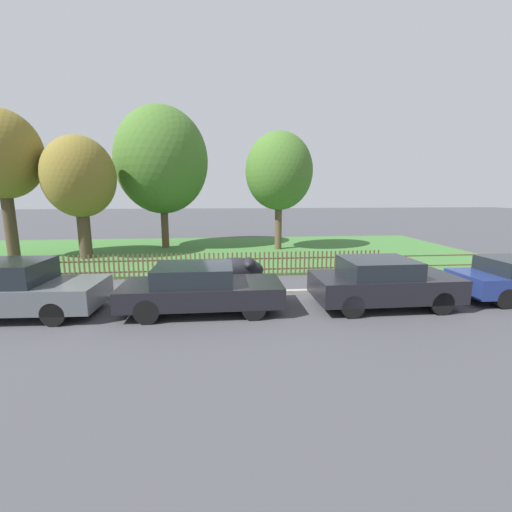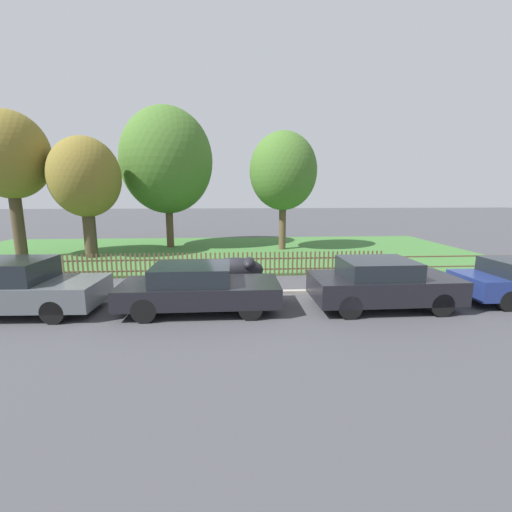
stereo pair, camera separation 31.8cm
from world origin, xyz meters
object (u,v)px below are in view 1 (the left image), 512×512
Objects in this scene: parked_car_black_saloon at (200,288)px; tree_mid_park at (162,161)px; parked_car_navy_estate at (382,282)px; tree_far_left at (279,172)px; tree_nearest_kerb at (1,155)px; parked_car_silver_hatchback at (10,289)px; tree_behind_motorcycle at (79,178)px; covered_motorcycle at (237,270)px.

parked_car_black_saloon is 12.42m from tree_mid_park.
parked_car_navy_estate is 10.84m from tree_far_left.
parked_car_black_saloon is at bearing 178.90° from parked_car_navy_estate.
parked_car_navy_estate is at bearing -29.99° from tree_nearest_kerb.
parked_car_navy_estate is (9.97, -0.20, -0.02)m from parked_car_silver_hatchback.
parked_car_silver_hatchback is at bearing -81.69° from tree_behind_motorcycle.
parked_car_silver_hatchback is at bearing -60.91° from tree_nearest_kerb.
parked_car_silver_hatchback is 6.24m from covered_motorcycle.
tree_mid_park reaches higher than tree_behind_motorcycle.
parked_car_navy_estate is 0.57× the size of tree_nearest_kerb.
parked_car_silver_hatchback is 2.23× the size of covered_motorcycle.
tree_behind_motorcycle is (-6.08, 8.30, 3.20)m from parked_car_black_saloon.
parked_car_navy_estate is at bearing -36.83° from tree_behind_motorcycle.
tree_mid_park is (-7.81, 11.39, 4.24)m from parked_car_navy_estate.
parked_car_navy_estate is 17.26m from tree_nearest_kerb.
tree_nearest_kerb reaches higher than parked_car_navy_estate.
tree_mid_park is (-3.80, 9.34, 4.27)m from covered_motorcycle.
tree_behind_motorcycle is at bearing 140.80° from covered_motorcycle.
tree_mid_park is at bearing 123.98° from parked_car_navy_estate.
tree_behind_motorcycle is at bearing 126.11° from parked_car_black_saloon.
tree_mid_park reaches higher than tree_far_left.
covered_motorcycle is 0.26× the size of tree_mid_park.
tree_far_left reaches higher than tree_behind_motorcycle.
parked_car_silver_hatchback is 13.65m from tree_far_left.
parked_car_silver_hatchback is 0.78× the size of tree_behind_motorcycle.
tree_mid_park reaches higher than tree_nearest_kerb.
parked_car_navy_estate is at bearing -24.82° from covered_motorcycle.
tree_behind_motorcycle is at bearing -0.35° from tree_nearest_kerb.
parked_car_navy_estate is at bearing -0.78° from parked_car_black_saloon.
parked_car_navy_estate is 14.29m from tree_behind_motorcycle.
parked_car_navy_estate is 4.50m from covered_motorcycle.
tree_nearest_kerb is at bearing 179.65° from tree_behind_motorcycle.
tree_nearest_kerb is at bearing -172.41° from tree_far_left.
parked_car_navy_estate is 1.94× the size of covered_motorcycle.
tree_behind_motorcycle reaches higher than parked_car_silver_hatchback.
parked_car_black_saloon is 0.54× the size of tree_mid_park.
tree_far_left is (3.76, 10.08, 3.65)m from parked_car_black_saloon.
tree_behind_motorcycle is (3.36, -0.02, -1.00)m from tree_nearest_kerb.
parked_car_black_saloon is at bearing -41.40° from tree_nearest_kerb.
covered_motorcycle is at bearing -41.43° from tree_behind_motorcycle.
parked_car_silver_hatchback is 0.65× the size of tree_nearest_kerb.
covered_motorcycle is (1.07, 1.99, 0.01)m from parked_car_black_saloon.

